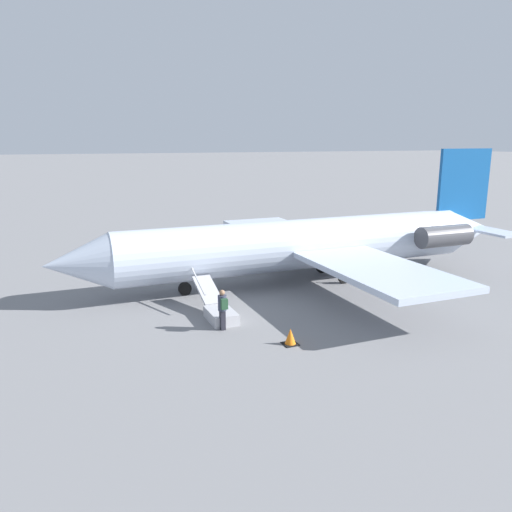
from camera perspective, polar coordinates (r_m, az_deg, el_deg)
ground_plane at (r=28.37m, az=5.12°, el=-2.92°), size 600.00×600.00×0.00m
airplane_main at (r=28.29m, az=6.89°, el=1.57°), size 27.34×20.18×7.30m
boarding_stairs at (r=22.50m, az=-4.36°, el=-6.18°), size 1.14×4.04×1.78m
passenger at (r=20.96m, az=-3.85°, el=-5.84°), size 0.36×0.54×1.74m
traffic_cone_near_stairs at (r=19.75m, az=3.94°, el=-9.22°), size 0.59×0.59×0.65m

